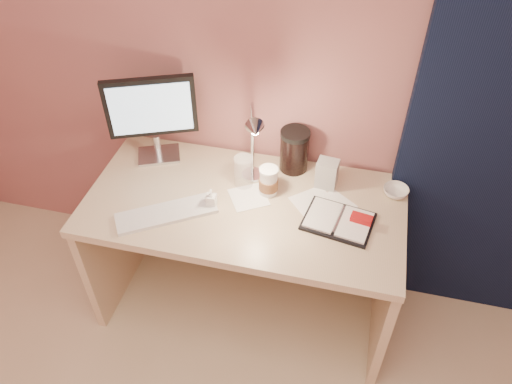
% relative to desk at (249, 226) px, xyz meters
% --- Properties ---
extents(room, '(3.50, 3.50, 3.50)m').
position_rel_desk_xyz_m(room, '(0.95, 0.24, 0.63)').
color(room, '#C6B28E').
rests_on(room, ground).
extents(desk, '(1.40, 0.70, 0.73)m').
position_rel_desk_xyz_m(desk, '(0.00, 0.00, 0.00)').
color(desk, '#CDB291').
rests_on(desk, ground).
extents(monitor, '(0.39, 0.21, 0.43)m').
position_rel_desk_xyz_m(monitor, '(-0.49, 0.14, 0.48)').
color(monitor, silver).
rests_on(monitor, desk).
extents(keyboard, '(0.43, 0.34, 0.02)m').
position_rel_desk_xyz_m(keyboard, '(-0.30, -0.23, 0.23)').
color(keyboard, white).
rests_on(keyboard, desk).
extents(planner, '(0.32, 0.26, 0.04)m').
position_rel_desk_xyz_m(planner, '(0.42, -0.10, 0.24)').
color(planner, black).
rests_on(planner, desk).
extents(paper_a, '(0.21, 0.21, 0.00)m').
position_rel_desk_xyz_m(paper_a, '(0.01, -0.04, 0.23)').
color(paper_a, white).
rests_on(paper_a, desk).
extents(paper_b, '(0.21, 0.21, 0.00)m').
position_rel_desk_xyz_m(paper_b, '(0.39, -0.00, 0.23)').
color(paper_b, white).
rests_on(paper_b, desk).
extents(paper_c, '(0.24, 0.24, 0.00)m').
position_rel_desk_xyz_m(paper_c, '(0.30, -0.01, 0.23)').
color(paper_c, white).
rests_on(paper_c, desk).
extents(coffee_cup, '(0.09, 0.09, 0.14)m').
position_rel_desk_xyz_m(coffee_cup, '(0.09, 0.01, 0.29)').
color(coffee_cup, white).
rests_on(coffee_cup, desk).
extents(clear_cup, '(0.09, 0.09, 0.15)m').
position_rel_desk_xyz_m(clear_cup, '(-0.03, 0.04, 0.30)').
color(clear_cup, white).
rests_on(clear_cup, desk).
extents(bowl, '(0.14, 0.14, 0.04)m').
position_rel_desk_xyz_m(bowl, '(0.64, 0.13, 0.24)').
color(bowl, silver).
rests_on(bowl, desk).
extents(lotion_bottle, '(0.04, 0.04, 0.09)m').
position_rel_desk_xyz_m(lotion_bottle, '(-0.13, -0.13, 0.27)').
color(lotion_bottle, white).
rests_on(lotion_bottle, desk).
extents(dark_jar, '(0.13, 0.13, 0.19)m').
position_rel_desk_xyz_m(dark_jar, '(0.17, 0.21, 0.32)').
color(dark_jar, black).
rests_on(dark_jar, desk).
extents(product_box, '(0.10, 0.08, 0.14)m').
position_rel_desk_xyz_m(product_box, '(0.33, 0.12, 0.30)').
color(product_box, '#B9B9B4').
rests_on(product_box, desk).
extents(desk_lamp, '(0.15, 0.26, 0.42)m').
position_rel_desk_xyz_m(desk_lamp, '(-0.04, 0.00, 0.49)').
color(desk_lamp, silver).
rests_on(desk_lamp, desk).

